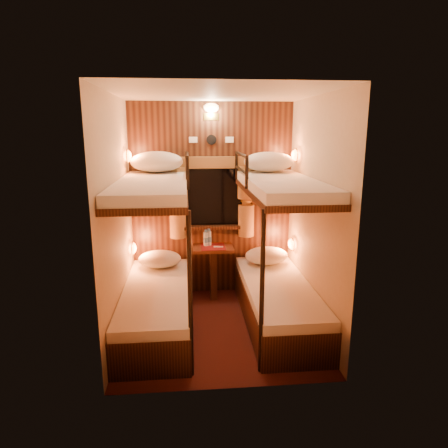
{
  "coord_description": "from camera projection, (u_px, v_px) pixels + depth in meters",
  "views": [
    {
      "loc": [
        -0.31,
        -3.91,
        2.06
      ],
      "look_at": [
        0.07,
        0.15,
        1.1
      ],
      "focal_mm": 32.0,
      "sensor_mm": 36.0,
      "label": 1
    }
  ],
  "objects": [
    {
      "name": "wall_right",
      "position": [
        315.0,
        216.0,
        4.1
      ],
      "size": [
        0.0,
        2.4,
        2.4
      ],
      "primitive_type": "plane",
      "rotation": [
        1.57,
        0.0,
        -1.57
      ],
      "color": "#C6B293",
      "rests_on": "floor"
    },
    {
      "name": "wall_back",
      "position": [
        212.0,
        200.0,
        5.03
      ],
      "size": [
        2.4,
        0.0,
        2.4
      ],
      "primitive_type": "plane",
      "rotation": [
        1.57,
        0.0,
        0.0
      ],
      "color": "#C6B293",
      "rests_on": "floor"
    },
    {
      "name": "bunk_left",
      "position": [
        156.0,
        278.0,
        4.16
      ],
      "size": [
        0.72,
        1.9,
        1.82
      ],
      "color": "black",
      "rests_on": "floor"
    },
    {
      "name": "back_fixtures",
      "position": [
        211.0,
        114.0,
        4.74
      ],
      "size": [
        0.54,
        0.09,
        0.48
      ],
      "color": "black",
      "rests_on": "back_panel"
    },
    {
      "name": "ceiling",
      "position": [
        218.0,
        93.0,
        3.74
      ],
      "size": [
        2.1,
        2.1,
        0.0
      ],
      "primitive_type": "plane",
      "rotation": [
        3.14,
        0.0,
        0.0
      ],
      "color": "silver",
      "rests_on": "wall_back"
    },
    {
      "name": "bunk_right",
      "position": [
        278.0,
        274.0,
        4.28
      ],
      "size": [
        0.72,
        1.9,
        1.82
      ],
      "color": "black",
      "rests_on": "floor"
    },
    {
      "name": "pillow_upper_right",
      "position": [
        269.0,
        162.0,
        4.66
      ],
      "size": [
        0.59,
        0.42,
        0.23
      ],
      "primitive_type": "ellipsoid",
      "color": "silver",
      "rests_on": "bunk_right"
    },
    {
      "name": "floor",
      "position": [
        219.0,
        327.0,
        4.28
      ],
      "size": [
        2.1,
        2.1,
        0.0
      ],
      "primitive_type": "plane",
      "color": "#3C1310",
      "rests_on": "ground"
    },
    {
      "name": "sachet_b",
      "position": [
        220.0,
        247.0,
        4.94
      ],
      "size": [
        0.07,
        0.06,
        0.01
      ],
      "primitive_type": "cube",
      "rotation": [
        0.0,
        0.0,
        -0.03
      ],
      "color": "silver",
      "rests_on": "table"
    },
    {
      "name": "pillow_lower_right",
      "position": [
        266.0,
        256.0,
        4.9
      ],
      "size": [
        0.53,
        0.38,
        0.21
      ],
      "primitive_type": "ellipsoid",
      "color": "silver",
      "rests_on": "bunk_right"
    },
    {
      "name": "pillow_lower_left",
      "position": [
        160.0,
        259.0,
        4.78
      ],
      "size": [
        0.51,
        0.36,
        0.2
      ],
      "primitive_type": "ellipsoid",
      "color": "silver",
      "rests_on": "bunk_left"
    },
    {
      "name": "window",
      "position": [
        212.0,
        203.0,
        4.99
      ],
      "size": [
        1.0,
        0.12,
        0.79
      ],
      "color": "black",
      "rests_on": "back_panel"
    },
    {
      "name": "wall_left",
      "position": [
        117.0,
        220.0,
        3.92
      ],
      "size": [
        0.0,
        2.4,
        2.4
      ],
      "primitive_type": "plane",
      "rotation": [
        1.57,
        0.0,
        1.57
      ],
      "color": "#C6B293",
      "rests_on": "floor"
    },
    {
      "name": "back_panel",
      "position": [
        212.0,
        201.0,
        5.01
      ],
      "size": [
        2.0,
        0.03,
        2.4
      ],
      "primitive_type": "cube",
      "color": "black",
      "rests_on": "floor"
    },
    {
      "name": "reading_lamps",
      "position": [
        214.0,
        202.0,
        4.68
      ],
      "size": [
        2.0,
        0.2,
        1.25
      ],
      "color": "orange",
      "rests_on": "wall_left"
    },
    {
      "name": "sachet_a",
      "position": [
        217.0,
        247.0,
        4.94
      ],
      "size": [
        0.08,
        0.06,
        0.01
      ],
      "primitive_type": "cube",
      "rotation": [
        0.0,
        0.0,
        -0.1
      ],
      "color": "silver",
      "rests_on": "table"
    },
    {
      "name": "bottle_right",
      "position": [
        209.0,
        238.0,
        4.99
      ],
      "size": [
        0.06,
        0.06,
        0.22
      ],
      "rotation": [
        0.0,
        0.0,
        0.25
      ],
      "color": "#99BFE5",
      "rests_on": "table"
    },
    {
      "name": "wall_front",
      "position": [
        229.0,
        248.0,
        2.99
      ],
      "size": [
        2.4,
        0.0,
        2.4
      ],
      "primitive_type": "plane",
      "rotation": [
        -1.57,
        0.0,
        0.0
      ],
      "color": "#C6B293",
      "rests_on": "floor"
    },
    {
      "name": "pillow_upper_left",
      "position": [
        157.0,
        162.0,
        4.6
      ],
      "size": [
        0.61,
        0.44,
        0.24
      ],
      "primitive_type": "ellipsoid",
      "color": "silver",
      "rests_on": "bunk_left"
    },
    {
      "name": "table",
      "position": [
        213.0,
        265.0,
        5.01
      ],
      "size": [
        0.5,
        0.34,
        0.66
      ],
      "color": "#5C2915",
      "rests_on": "floor"
    },
    {
      "name": "bottle_left",
      "position": [
        206.0,
        239.0,
        4.97
      ],
      "size": [
        0.06,
        0.06,
        0.21
      ],
      "rotation": [
        0.0,
        0.0,
        0.25
      ],
      "color": "#99BFE5",
      "rests_on": "table"
    },
    {
      "name": "curtains",
      "position": [
        212.0,
        196.0,
        4.94
      ],
      "size": [
        1.1,
        0.22,
        1.0
      ],
      "color": "olive",
      "rests_on": "back_panel"
    }
  ]
}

